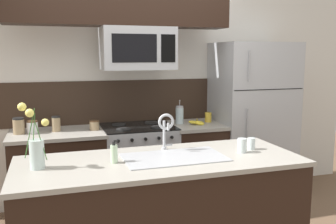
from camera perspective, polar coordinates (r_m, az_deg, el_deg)
name	(u,v)px	position (r m, az deg, el deg)	size (l,w,h in m)	color
rear_partition	(155,87)	(4.39, -1.96, 3.83)	(5.20, 0.10, 2.60)	silver
splash_band	(131,101)	(4.28, -5.62, 1.65)	(3.13, 0.01, 0.48)	#332319
back_counter_left	(59,175)	(4.02, -16.29, -9.27)	(0.94, 0.65, 0.91)	black
back_counter_right	(195,163)	(4.31, 4.12, -7.71)	(0.59, 0.65, 0.91)	black
stove_range	(139,168)	(4.12, -4.51, -8.44)	(0.76, 0.64, 0.93)	#A8AAAF
microwave	(138,49)	(3.91, -4.67, 9.62)	(0.74, 0.40, 0.43)	#A8AAAF
refrigerator	(251,120)	(4.53, 12.52, -1.25)	(0.88, 0.74, 1.81)	#A8AAAF
storage_jar_tall	(19,126)	(3.92, -21.79, -1.97)	(0.11, 0.11, 0.16)	#997F5B
storage_jar_medium	(32,127)	(3.92, -19.97, -2.16)	(0.11, 0.11, 0.12)	silver
storage_jar_short	(56,124)	(3.93, -16.68, -1.73)	(0.08, 0.08, 0.16)	#997F5B
storage_jar_squat	(94,125)	(3.92, -11.15, -2.00)	(0.10, 0.10, 0.10)	#997F5B
banana_bunch	(197,123)	(4.14, 4.45, -1.63)	(0.19, 0.15, 0.08)	yellow
french_press	(180,115)	(4.18, 1.77, -0.43)	(0.09, 0.09, 0.27)	silver
coffee_tin	(208,117)	(4.31, 6.15, -0.81)	(0.08, 0.08, 0.11)	gold
island_counter	(161,217)	(2.96, -1.08, -15.65)	(2.11, 0.83, 0.91)	black
kitchen_sink	(174,167)	(2.85, 0.95, -8.31)	(0.76, 0.44, 0.16)	#ADAFB5
sink_faucet	(166,127)	(2.99, -0.36, -2.25)	(0.14, 0.14, 0.31)	#B7BABF
dish_soap_bottle	(114,154)	(2.71, -8.22, -6.28)	(0.06, 0.05, 0.16)	beige
drinking_glass	(242,145)	(3.03, 11.20, -5.02)	(0.07, 0.07, 0.11)	silver
spare_glass	(251,144)	(3.14, 12.57, -4.74)	(0.06, 0.06, 0.10)	silver
flower_vase	(36,149)	(2.69, -19.47, -5.33)	(0.20, 0.14, 0.45)	silver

